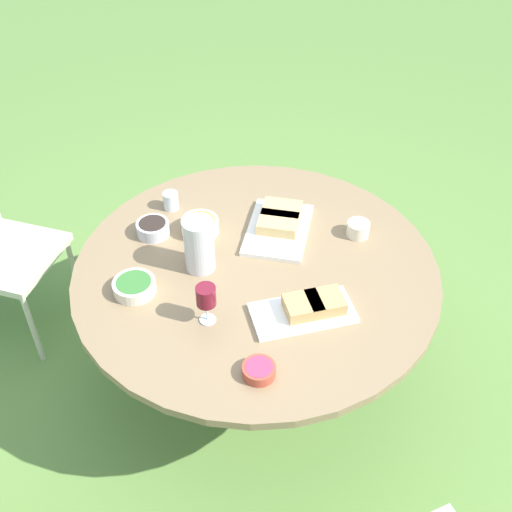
{
  "coord_description": "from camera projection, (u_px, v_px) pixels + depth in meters",
  "views": [
    {
      "loc": [
        -1.08,
        1.54,
        2.43
      ],
      "look_at": [
        0.0,
        0.0,
        0.76
      ],
      "focal_mm": 45.0,
      "sensor_mm": 36.0,
      "label": 1
    }
  ],
  "objects": [
    {
      "name": "dining_table",
      "position": [
        256.0,
        284.0,
        2.61
      ],
      "size": [
        1.46,
        1.46,
        0.7
      ],
      "color": "#4C4C51",
      "rests_on": "ground_plane"
    },
    {
      "name": "ground_plane",
      "position": [
        256.0,
        377.0,
        3.02
      ],
      "size": [
        40.0,
        40.0,
        0.0
      ],
      "primitive_type": "plane",
      "color": "#668E42"
    },
    {
      "name": "bowl_dip_cream",
      "position": [
        358.0,
        228.0,
        2.68
      ],
      "size": [
        0.09,
        0.09,
        0.07
      ],
      "color": "beige",
      "rests_on": "dining_table"
    },
    {
      "name": "platter_charcuterie",
      "position": [
        309.0,
        308.0,
        2.34
      ],
      "size": [
        0.38,
        0.41,
        0.07
      ],
      "color": "white",
      "rests_on": "dining_table"
    },
    {
      "name": "platter_bread_main",
      "position": [
        279.0,
        223.0,
        2.71
      ],
      "size": [
        0.38,
        0.44,
        0.07
      ],
      "color": "white",
      "rests_on": "dining_table"
    },
    {
      "name": "bowl_dip_red",
      "position": [
        259.0,
        370.0,
        2.14
      ],
      "size": [
        0.11,
        0.11,
        0.04
      ],
      "color": "#B74733",
      "rests_on": "dining_table"
    },
    {
      "name": "water_pitcher",
      "position": [
        199.0,
        245.0,
        2.48
      ],
      "size": [
        0.13,
        0.12,
        0.23
      ],
      "color": "silver",
      "rests_on": "dining_table"
    },
    {
      "name": "wine_glass",
      "position": [
        206.0,
        297.0,
        2.26
      ],
      "size": [
        0.07,
        0.07,
        0.17
      ],
      "color": "silver",
      "rests_on": "dining_table"
    },
    {
      "name": "cup_water_near",
      "position": [
        171.0,
        201.0,
        2.81
      ],
      "size": [
        0.07,
        0.07,
        0.08
      ],
      "color": "silver",
      "rests_on": "dining_table"
    },
    {
      "name": "bowl_salad",
      "position": [
        134.0,
        286.0,
        2.43
      ],
      "size": [
        0.16,
        0.16,
        0.05
      ],
      "color": "beige",
      "rests_on": "dining_table"
    },
    {
      "name": "bowl_fries",
      "position": [
        200.0,
        225.0,
        2.69
      ],
      "size": [
        0.16,
        0.16,
        0.07
      ],
      "color": "beige",
      "rests_on": "dining_table"
    },
    {
      "name": "bowl_olives",
      "position": [
        153.0,
        228.0,
        2.68
      ],
      "size": [
        0.14,
        0.14,
        0.06
      ],
      "color": "silver",
      "rests_on": "dining_table"
    }
  ]
}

